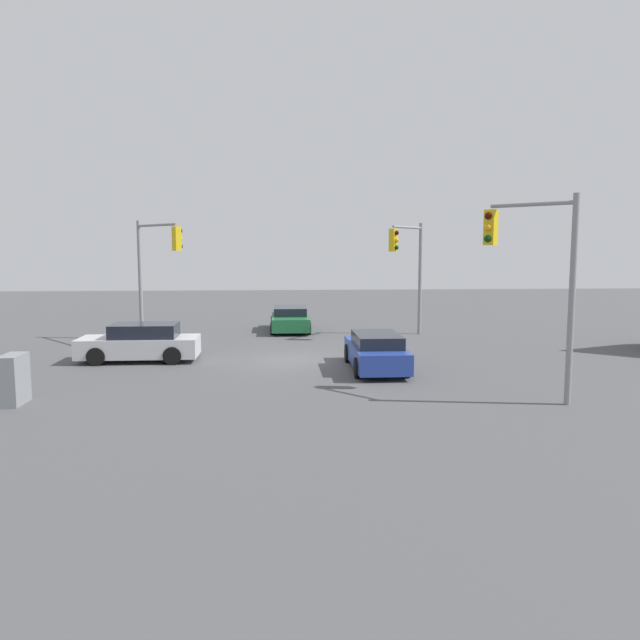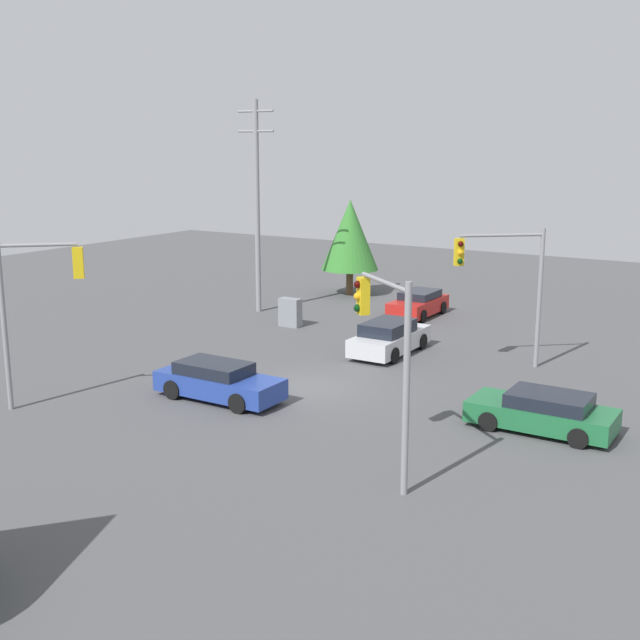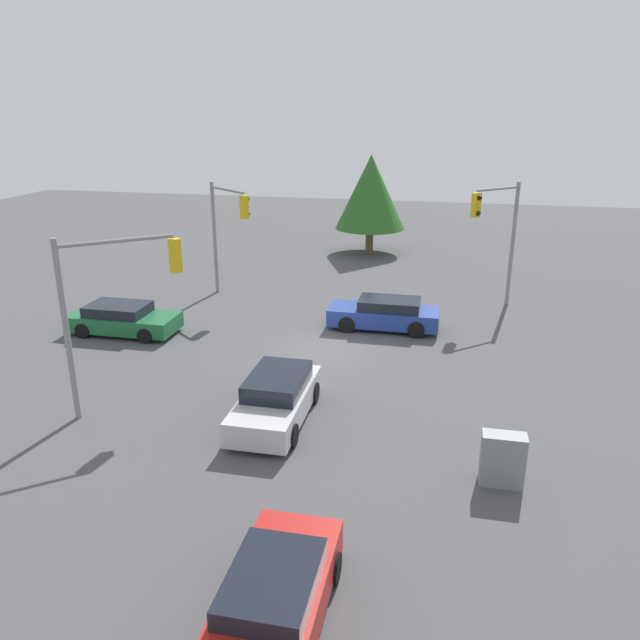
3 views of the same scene
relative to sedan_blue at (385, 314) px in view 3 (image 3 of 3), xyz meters
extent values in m
plane|color=#4C4C4F|center=(2.00, 2.86, -0.66)|extent=(80.00, 80.00, 0.00)
cube|color=#233D93|center=(0.05, 0.00, -0.11)|extent=(4.68, 1.77, 0.72)
cube|color=black|center=(-0.18, 0.00, 0.46)|extent=(2.58, 1.55, 0.43)
cylinder|color=black|center=(1.50, 0.84, -0.31)|extent=(0.70, 0.22, 0.70)
cylinder|color=black|center=(1.50, -0.84, -0.31)|extent=(0.70, 0.22, 0.70)
cylinder|color=black|center=(-1.40, 0.84, -0.31)|extent=(0.70, 0.22, 0.70)
cylinder|color=black|center=(-1.40, -0.84, -0.31)|extent=(0.70, 0.22, 0.70)
cube|color=#1E6638|center=(10.67, 2.86, -0.16)|extent=(4.51, 1.92, 0.66)
cube|color=black|center=(10.89, 2.86, 0.38)|extent=(2.48, 1.69, 0.43)
cylinder|color=black|center=(9.27, 1.95, -0.35)|extent=(0.63, 0.22, 0.63)
cylinder|color=black|center=(9.27, 3.77, -0.35)|extent=(0.63, 0.22, 0.63)
cylinder|color=black|center=(12.06, 1.95, -0.35)|extent=(0.63, 0.22, 0.63)
cylinder|color=black|center=(12.06, 3.77, -0.35)|extent=(0.63, 0.22, 0.63)
cube|color=silver|center=(2.30, 8.89, -0.10)|extent=(1.85, 4.52, 0.74)
cube|color=black|center=(2.30, 8.66, 0.53)|extent=(1.63, 2.49, 0.52)
cylinder|color=black|center=(1.42, 10.29, -0.32)|extent=(0.22, 0.69, 0.69)
cylinder|color=black|center=(3.18, 10.29, -0.32)|extent=(0.22, 0.69, 0.69)
cylinder|color=black|center=(1.42, 7.49, -0.32)|extent=(0.22, 0.69, 0.69)
cylinder|color=black|center=(3.18, 7.49, -0.32)|extent=(0.22, 0.69, 0.69)
cube|color=red|center=(0.11, 16.50, -0.11)|extent=(1.78, 4.10, 0.74)
cube|color=black|center=(0.11, 16.70, 0.46)|extent=(1.57, 2.26, 0.40)
cylinder|color=black|center=(0.96, 15.23, -0.34)|extent=(0.22, 0.65, 0.65)
cylinder|color=black|center=(-0.73, 15.23, -0.34)|extent=(0.22, 0.65, 0.65)
cylinder|color=gray|center=(-5.37, -4.57, 2.27)|extent=(0.18, 0.18, 5.86)
cylinder|color=gray|center=(-4.45, -3.72, 4.95)|extent=(1.93, 1.80, 0.12)
cube|color=gold|center=(-3.52, -2.86, 4.32)|extent=(0.44, 0.44, 1.05)
sphere|color=#360503|center=(-3.64, -2.74, 4.66)|extent=(0.22, 0.22, 0.22)
sphere|color=orange|center=(-3.64, -2.74, 4.32)|extent=(0.22, 0.22, 0.22)
sphere|color=black|center=(-3.64, -2.74, 3.99)|extent=(0.22, 0.22, 0.22)
cylinder|color=gray|center=(9.03, -3.67, 2.13)|extent=(0.18, 0.18, 5.59)
cylinder|color=gray|center=(7.91, -2.75, 4.68)|extent=(2.33, 1.92, 0.12)
cube|color=gold|center=(6.78, -1.84, 4.05)|extent=(0.44, 0.43, 1.05)
sphere|color=#360503|center=(6.67, -1.98, 4.39)|extent=(0.22, 0.22, 0.22)
sphere|color=orange|center=(6.67, -1.98, 4.05)|extent=(0.22, 0.22, 0.22)
sphere|color=black|center=(6.67, -1.98, 3.72)|extent=(0.22, 0.22, 0.22)
cylinder|color=gray|center=(8.32, 10.06, 2.16)|extent=(0.18, 0.18, 5.64)
cylinder|color=gray|center=(7.02, 8.97, 4.73)|extent=(2.69, 2.27, 0.12)
cube|color=gold|center=(5.71, 7.88, 4.10)|extent=(0.44, 0.43, 1.05)
sphere|color=#360503|center=(5.83, 7.75, 4.44)|extent=(0.22, 0.22, 0.22)
sphere|color=orange|center=(5.83, 7.75, 4.10)|extent=(0.22, 0.22, 0.22)
sphere|color=black|center=(5.83, 7.75, 3.77)|extent=(0.22, 0.22, 0.22)
cube|color=gray|center=(-4.24, 10.95, 0.04)|extent=(1.10, 0.54, 1.41)
cylinder|color=brown|center=(2.64, -14.15, 0.14)|extent=(0.49, 0.49, 1.60)
cone|color=#286623|center=(2.64, -14.15, 3.24)|extent=(4.42, 4.42, 4.60)
camera|label=1|loc=(-21.96, 3.55, 3.74)|focal=35.00mm
camera|label=2|loc=(17.30, -21.26, 8.25)|focal=45.00mm
camera|label=3|loc=(-2.62, 25.30, 8.57)|focal=35.00mm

